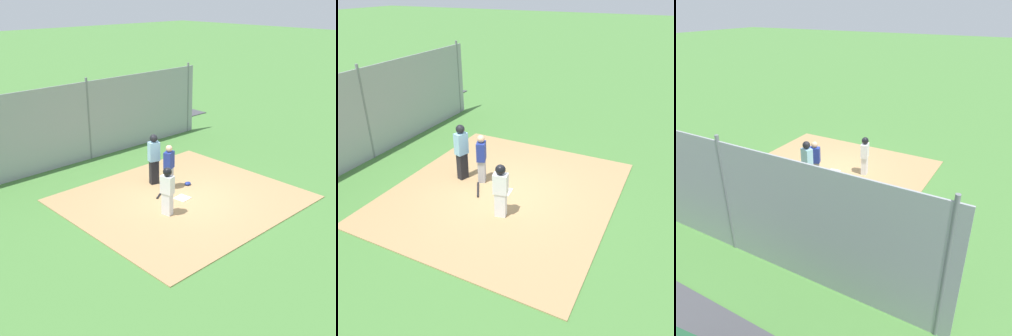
{
  "view_description": "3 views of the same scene",
  "coord_description": "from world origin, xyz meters",
  "views": [
    {
      "loc": [
        9.55,
        9.45,
        6.46
      ],
      "look_at": [
        0.23,
        -0.45,
        1.05
      ],
      "focal_mm": 47.51,
      "sensor_mm": 36.0,
      "label": 1
    },
    {
      "loc": [
        8.18,
        4.24,
        5.71
      ],
      "look_at": [
        -0.29,
        -0.08,
        0.68
      ],
      "focal_mm": 37.83,
      "sensor_mm": 36.0,
      "label": 2
    },
    {
      "loc": [
        6.45,
        -10.53,
        6.19
      ],
      "look_at": [
        0.82,
        -0.59,
        0.66
      ],
      "focal_mm": 36.37,
      "sensor_mm": 36.0,
      "label": 3
    }
  ],
  "objects": [
    {
      "name": "catcher",
      "position": [
        -0.26,
        -0.92,
        0.85
      ],
      "size": [
        0.45,
        0.38,
        1.58
      ],
      "rotation": [
        0.0,
        0.0,
        1.96
      ],
      "color": "#9E9EA3",
      "rests_on": "dirt_infield"
    },
    {
      "name": "umpire",
      "position": [
        -0.14,
        -1.57,
        1.01
      ],
      "size": [
        0.44,
        0.36,
        1.84
      ],
      "rotation": [
        0.0,
        0.0,
        1.27
      ],
      "color": "black",
      "rests_on": "dirt_infield"
    },
    {
      "name": "catcher_mask",
      "position": [
        -0.91,
        -0.64,
        0.09
      ],
      "size": [
        0.24,
        0.2,
        0.12
      ],
      "primitive_type": "ellipsoid",
      "color": "navy",
      "rests_on": "dirt_infield"
    },
    {
      "name": "backstop_fence",
      "position": [
        0.0,
        -5.36,
        1.6
      ],
      "size": [
        12.0,
        0.1,
        3.35
      ],
      "color": "#93999E",
      "rests_on": "ground_plane"
    },
    {
      "name": "baseball_bat",
      "position": [
        0.32,
        -0.74,
        0.06
      ],
      "size": [
        0.73,
        0.47,
        0.06
      ],
      "primitive_type": "cylinder",
      "rotation": [
        0.0,
        1.57,
        3.68
      ],
      "color": "black",
      "rests_on": "dirt_infield"
    },
    {
      "name": "baseball",
      "position": [
        1.09,
        0.54,
        0.07
      ],
      "size": [
        0.07,
        0.07,
        0.07
      ],
      "primitive_type": "sphere",
      "color": "white",
      "rests_on": "dirt_infield"
    },
    {
      "name": "runner",
      "position": [
        1.14,
        0.49,
        0.9
      ],
      "size": [
        0.34,
        0.43,
        1.55
      ],
      "rotation": [
        0.0,
        0.0,
        3.37
      ],
      "color": "silver",
      "rests_on": "dirt_infield"
    },
    {
      "name": "dirt_infield",
      "position": [
        0.0,
        0.0,
        0.01
      ],
      "size": [
        7.2,
        6.4,
        0.03
      ],
      "primitive_type": "cube",
      "color": "#A88456",
      "rests_on": "ground_plane"
    },
    {
      "name": "parked_car_white",
      "position": [
        -6.33,
        -10.02,
        0.61
      ],
      "size": [
        4.41,
        2.37,
        1.28
      ],
      "rotation": [
        0.0,
        0.0,
        2.99
      ],
      "color": "silver",
      "rests_on": "parking_lot"
    },
    {
      "name": "home_plate",
      "position": [
        0.0,
        0.0,
        0.04
      ],
      "size": [
        0.49,
        0.49,
        0.02
      ],
      "primitive_type": "cube",
      "rotation": [
        0.0,
        0.0,
        0.11
      ],
      "color": "white",
      "rests_on": "dirt_infield"
    },
    {
      "name": "ground_plane",
      "position": [
        0.0,
        0.0,
        0.0
      ],
      "size": [
        140.0,
        140.0,
        0.0
      ],
      "primitive_type": "plane",
      "color": "#477A38"
    }
  ]
}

